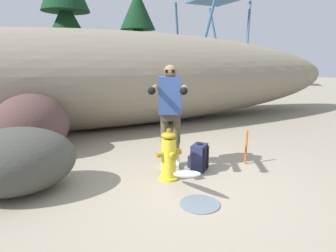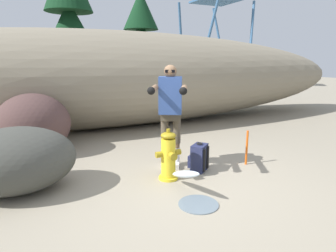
% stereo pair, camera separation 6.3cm
% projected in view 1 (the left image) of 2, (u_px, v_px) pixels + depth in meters
% --- Properties ---
extents(ground_plane, '(56.00, 56.00, 0.04)m').
position_uv_depth(ground_plane, '(183.00, 186.00, 4.17)').
color(ground_plane, gray).
extents(dirt_embankment, '(16.31, 3.20, 2.55)m').
position_uv_depth(dirt_embankment, '(106.00, 79.00, 7.67)').
color(dirt_embankment, gray).
rests_on(dirt_embankment, ground_plane).
extents(fire_hydrant, '(0.40, 0.34, 0.78)m').
position_uv_depth(fire_hydrant, '(169.00, 156.00, 4.28)').
color(fire_hydrant, yellow).
rests_on(fire_hydrant, ground_plane).
extents(hydrant_water_jet, '(0.50, 1.00, 0.45)m').
position_uv_depth(hydrant_water_jet, '(189.00, 182.00, 3.77)').
color(hydrant_water_jet, silver).
rests_on(hydrant_water_jet, ground_plane).
extents(utility_worker, '(0.82, 1.03, 1.70)m').
position_uv_depth(utility_worker, '(170.00, 105.00, 4.57)').
color(utility_worker, beige).
rests_on(utility_worker, ground_plane).
extents(spare_backpack, '(0.36, 0.36, 0.47)m').
position_uv_depth(spare_backpack, '(199.00, 158.00, 4.65)').
color(spare_backpack, '#23284C').
rests_on(spare_backpack, ground_plane).
extents(boulder_large, '(1.69, 1.62, 1.16)m').
position_uv_depth(boulder_large, '(32.00, 124.00, 5.44)').
color(boulder_large, '#4C3533').
rests_on(boulder_large, ground_plane).
extents(boulder_mid, '(1.56, 1.18, 0.90)m').
position_uv_depth(boulder_mid, '(16.00, 161.00, 3.81)').
color(boulder_mid, '#3F403A').
rests_on(boulder_mid, ground_plane).
extents(pine_tree_left, '(2.87, 2.87, 6.00)m').
position_uv_depth(pine_tree_left, '(67.00, 22.00, 11.28)').
color(pine_tree_left, '#47331E').
rests_on(pine_tree_left, ground_plane).
extents(pine_tree_center, '(2.77, 2.77, 5.30)m').
position_uv_depth(pine_tree_center, '(138.00, 37.00, 14.86)').
color(pine_tree_center, '#47331E').
rests_on(pine_tree_center, ground_plane).
extents(survey_stake, '(0.04, 0.04, 0.60)m').
position_uv_depth(survey_stake, '(246.00, 147.00, 4.93)').
color(survey_stake, '#E55914').
rests_on(survey_stake, ground_plane).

